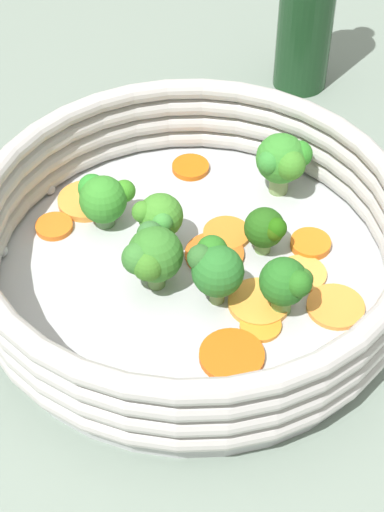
# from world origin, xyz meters

# --- Properties ---
(ground_plane) EXTENTS (4.00, 4.00, 0.00)m
(ground_plane) POSITION_xyz_m (0.00, 0.00, 0.00)
(ground_plane) COLOR gray
(skillet) EXTENTS (0.29, 0.29, 0.01)m
(skillet) POSITION_xyz_m (0.00, 0.00, 0.01)
(skillet) COLOR #B2B5B7
(skillet) RESTS_ON ground_plane
(skillet_rim_wall) EXTENTS (0.31, 0.31, 0.06)m
(skillet_rim_wall) POSITION_xyz_m (0.00, 0.00, 0.05)
(skillet_rim_wall) COLOR #B8B4B0
(skillet_rim_wall) RESTS_ON skillet
(skillet_rivet_left) EXTENTS (0.01, 0.01, 0.01)m
(skillet_rivet_left) POSITION_xyz_m (-0.14, -0.03, 0.02)
(skillet_rivet_left) COLOR #B5B0B3
(skillet_rivet_left) RESTS_ON skillet
(skillet_rivet_right) EXTENTS (0.01, 0.01, 0.01)m
(skillet_rivet_right) POSITION_xyz_m (-0.10, -0.09, 0.02)
(skillet_rivet_right) COLOR #B1B3B8
(skillet_rivet_right) RESTS_ON skillet
(carrot_slice_0) EXTENTS (0.05, 0.05, 0.01)m
(carrot_slice_0) POSITION_xyz_m (-0.11, -0.01, 0.02)
(carrot_slice_0) COLOR orange
(carrot_slice_0) RESTS_ON skillet
(carrot_slice_1) EXTENTS (0.04, 0.04, 0.00)m
(carrot_slice_1) POSITION_xyz_m (0.07, -0.00, 0.02)
(carrot_slice_1) COLOR orange
(carrot_slice_1) RESTS_ON skillet
(carrot_slice_2) EXTENTS (0.05, 0.05, 0.00)m
(carrot_slice_2) POSITION_xyz_m (0.08, -0.03, 0.02)
(carrot_slice_2) COLOR #DE5C12
(carrot_slice_2) RESTS_ON skillet
(carrot_slice_3) EXTENTS (0.05, 0.05, 0.00)m
(carrot_slice_3) POSITION_xyz_m (-0.01, 0.04, 0.02)
(carrot_slice_3) COLOR orange
(carrot_slice_3) RESTS_ON skillet
(carrot_slice_4) EXTENTS (0.03, 0.03, 0.00)m
(carrot_slice_4) POSITION_xyz_m (0.06, -0.10, 0.02)
(carrot_slice_4) COLOR orange
(carrot_slice_4) RESTS_ON skillet
(carrot_slice_5) EXTENTS (0.05, 0.05, 0.00)m
(carrot_slice_5) POSITION_xyz_m (0.09, 0.05, 0.02)
(carrot_slice_5) COLOR orange
(carrot_slice_5) RESTS_ON skillet
(carrot_slice_6) EXTENTS (0.03, 0.03, 0.01)m
(carrot_slice_6) POSITION_xyz_m (0.04, 0.08, 0.02)
(carrot_slice_6) COLOR orange
(carrot_slice_6) RESTS_ON skillet
(carrot_slice_7) EXTENTS (0.05, 0.05, 0.00)m
(carrot_slice_7) POSITION_xyz_m (0.06, 0.06, 0.02)
(carrot_slice_7) COLOR #F09D41
(carrot_slice_7) RESTS_ON skillet
(carrot_slice_8) EXTENTS (0.05, 0.05, 0.00)m
(carrot_slice_8) POSITION_xyz_m (0.06, 0.01, 0.02)
(carrot_slice_8) COLOR #EE9A39
(carrot_slice_8) RESTS_ON skillet
(carrot_slice_9) EXTENTS (0.03, 0.03, 0.00)m
(carrot_slice_9) POSITION_xyz_m (-0.08, 0.07, 0.02)
(carrot_slice_9) COLOR #D95D10
(carrot_slice_9) RESTS_ON skillet
(carrot_slice_10) EXTENTS (0.06, 0.06, 0.00)m
(carrot_slice_10) POSITION_xyz_m (-0.00, 0.02, 0.02)
(carrot_slice_10) COLOR orange
(carrot_slice_10) RESTS_ON skillet
(carrot_slice_11) EXTENTS (0.03, 0.03, 0.00)m
(carrot_slice_11) POSITION_xyz_m (-0.10, -0.05, 0.02)
(carrot_slice_11) COLOR orange
(carrot_slice_11) RESTS_ON skillet
(broccoli_floret_0) EXTENTS (0.04, 0.04, 0.04)m
(broccoli_floret_0) POSITION_xyz_m (-0.08, -0.02, 0.04)
(broccoli_floret_0) COLOR #5E8552
(broccoli_floret_0) RESTS_ON skillet
(broccoli_floret_1) EXTENTS (0.04, 0.04, 0.05)m
(broccoli_floret_1) POSITION_xyz_m (-0.01, -0.03, 0.05)
(broccoli_floret_1) COLOR #608645
(broccoli_floret_1) RESTS_ON skillet
(broccoli_floret_2) EXTENTS (0.04, 0.04, 0.05)m
(broccoli_floret_2) POSITION_xyz_m (0.03, -0.01, 0.04)
(broccoli_floret_2) COLOR olive
(broccoli_floret_2) RESTS_ON skillet
(broccoli_floret_3) EXTENTS (0.04, 0.04, 0.05)m
(broccoli_floret_3) POSITION_xyz_m (-0.02, 0.11, 0.05)
(broccoli_floret_3) COLOR #7A9756
(broccoli_floret_3) RESTS_ON skillet
(broccoli_floret_4) EXTENTS (0.03, 0.03, 0.04)m
(broccoli_floret_4) POSITION_xyz_m (0.02, 0.05, 0.04)
(broccoli_floret_4) COLOR #719A4E
(broccoli_floret_4) RESTS_ON skillet
(broccoli_floret_5) EXTENTS (0.04, 0.03, 0.05)m
(broccoli_floret_5) POSITION_xyz_m (0.07, 0.02, 0.04)
(broccoli_floret_5) COLOR #618E43
(broccoli_floret_5) RESTS_ON skillet
(broccoli_floret_6) EXTENTS (0.03, 0.03, 0.05)m
(broccoli_floret_6) POSITION_xyz_m (-0.03, -0.00, 0.04)
(broccoli_floret_6) COLOR #72A256
(broccoli_floret_6) RESTS_ON skillet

